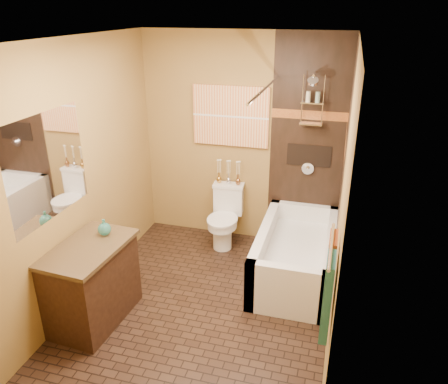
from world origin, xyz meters
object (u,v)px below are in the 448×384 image
(sunset_painting, at_px, (231,116))
(bathtub, at_px, (296,258))
(toilet, at_px, (225,217))
(vanity, at_px, (92,283))

(sunset_painting, distance_m, bathtub, 1.78)
(toilet, height_order, vanity, vanity)
(bathtub, relative_size, toilet, 2.05)
(bathtub, xyz_separation_m, vanity, (-1.72, -1.21, 0.17))
(toilet, bearing_deg, bathtub, -32.64)
(sunset_painting, height_order, toilet, sunset_painting)
(vanity, bearing_deg, bathtub, 38.91)
(sunset_painting, xyz_separation_m, bathtub, (0.93, -0.73, -1.33))
(sunset_painting, bearing_deg, toilet, -90.00)
(bathtub, bearing_deg, vanity, -144.94)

